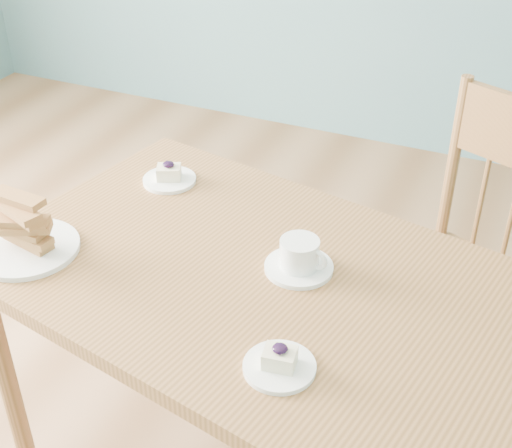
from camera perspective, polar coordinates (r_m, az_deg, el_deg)
name	(u,v)px	position (r m, az deg, el deg)	size (l,w,h in m)	color
room	(66,41)	(1.27, -14.95, 13.93)	(5.01, 5.01, 2.71)	#9B6D48
dining_table	(280,309)	(1.66, 1.95, -6.84)	(1.54, 1.07, 0.75)	#9C673B
dining_chair	(475,277)	(2.11, 17.08, -4.07)	(0.60, 0.58, 1.01)	#9C673B
cheesecake_plate_near	(280,363)	(1.40, 1.90, -11.06)	(0.14, 0.14, 0.06)	white
cheesecake_plate_far	(169,177)	(2.00, -6.95, 3.78)	(0.15, 0.15, 0.06)	white
coffee_cup	(300,258)	(1.64, 3.52, -2.70)	(0.16, 0.16, 0.08)	white
biscotti_plate	(24,233)	(1.77, -18.10, -0.68)	(0.25, 0.25, 0.15)	white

